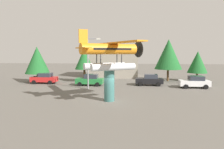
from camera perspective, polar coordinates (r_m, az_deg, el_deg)
The scene contains 13 objects.
ground_plane at distance 21.67m, azimuth -0.78°, elevation -7.43°, with size 140.00×140.00×0.00m, color #605B54.
display_pedestal at distance 21.33m, azimuth -0.78°, elevation -3.10°, with size 1.10×1.10×3.32m, color #386B66.
floatplane_monument at distance 21.11m, azimuth -0.48°, elevation 5.89°, with size 7.05×9.30×4.00m.
car_near_red at distance 35.17m, azimuth -18.46°, elevation -0.99°, with size 4.20×2.02×1.76m.
car_mid_green at distance 31.57m, azimuth -6.21°, elevation -1.50°, with size 4.20×2.02×1.76m.
car_far_black at distance 32.01m, azimuth 10.48°, elevation -1.46°, with size 4.20×2.02×1.76m.
car_distant_white at distance 31.52m, azimuth 22.23°, elevation -1.94°, with size 4.20×2.02×1.76m.
streetlight_primary at distance 28.32m, azimuth -6.41°, elevation 4.29°, with size 1.84×0.28×7.10m.
storefront_building at distance 43.14m, azimuth 0.43°, elevation 3.57°, with size 10.08×7.76×6.17m, color #9E9384.
tree_west at distance 36.85m, azimuth -20.30°, elevation 3.82°, with size 4.10×4.10×6.09m.
tree_east at distance 35.47m, azimuth -7.83°, elevation 4.34°, with size 3.21×3.21×5.77m.
tree_center_back at distance 37.31m, azimuth 15.59°, elevation 5.52°, with size 4.75×4.75×7.43m.
tree_far_east at distance 38.55m, azimuth 22.93°, elevation 3.24°, with size 3.41×3.41×5.33m.
Camera 1 is at (2.33, -20.92, 5.14)m, focal length 32.49 mm.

